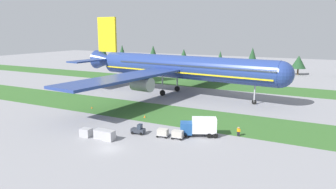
{
  "coord_description": "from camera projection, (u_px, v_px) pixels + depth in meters",
  "views": [
    {
      "loc": [
        31.68,
        -39.27,
        19.48
      ],
      "look_at": [
        -3.21,
        27.67,
        4.0
      ],
      "focal_mm": 33.4,
      "sensor_mm": 36.0,
      "label": 1
    }
  ],
  "objects": [
    {
      "name": "baggage_tug",
      "position": [
        138.0,
        130.0,
        59.83
      ],
      "size": [
        2.75,
        1.62,
        1.97
      ],
      "rotation": [
        0.0,
        0.0,
        1.7
      ],
      "color": "#2D333D",
      "rests_on": "ground"
    },
    {
      "name": "taxiway_marker_0",
      "position": [
        92.0,
        107.0,
        79.61
      ],
      "size": [
        0.44,
        0.44,
        0.47
      ],
      "primitive_type": "cone",
      "color": "orange",
      "rests_on": "ground"
    },
    {
      "name": "taxiway_marker_1",
      "position": [
        201.0,
        129.0,
        62.33
      ],
      "size": [
        0.44,
        0.44,
        0.54
      ],
      "primitive_type": "cone",
      "color": "orange",
      "rests_on": "ground"
    },
    {
      "name": "grass_strip_far",
      "position": [
        229.0,
        86.0,
        111.99
      ],
      "size": [
        320.0,
        16.16,
        0.01
      ],
      "primitive_type": "cube",
      "color": "#336028",
      "rests_on": "ground"
    },
    {
      "name": "ground_plane",
      "position": [
        109.0,
        149.0,
        52.37
      ],
      "size": [
        400.0,
        400.0,
        0.0
      ],
      "primitive_type": "plane",
      "color": "gray"
    },
    {
      "name": "catering_truck",
      "position": [
        199.0,
        126.0,
        58.34
      ],
      "size": [
        7.28,
        4.98,
        3.58
      ],
      "rotation": [
        0.0,
        0.0,
        2.0
      ],
      "color": "#1E4C8E",
      "rests_on": "ground"
    },
    {
      "name": "uld_container_0",
      "position": [
        100.0,
        134.0,
        57.46
      ],
      "size": [
        2.11,
        1.74,
        1.71
      ],
      "primitive_type": "cube",
      "rotation": [
        0.0,
        0.0,
        0.07
      ],
      "color": "#A3A3A8",
      "rests_on": "ground"
    },
    {
      "name": "cargo_dolly_lead",
      "position": [
        163.0,
        132.0,
        58.11
      ],
      "size": [
        2.37,
        1.77,
        1.55
      ],
      "rotation": [
        0.0,
        0.0,
        1.7
      ],
      "color": "#A3A3A8",
      "rests_on": "ground"
    },
    {
      "name": "ground_crew_marshaller",
      "position": [
        239.0,
        131.0,
        58.55
      ],
      "size": [
        0.54,
        0.36,
        1.74
      ],
      "rotation": [
        0.0,
        0.0,
        2.87
      ],
      "color": "black",
      "rests_on": "ground"
    },
    {
      "name": "uld_container_1",
      "position": [
        86.0,
        133.0,
        58.33
      ],
      "size": [
        2.12,
        1.75,
        1.58
      ],
      "primitive_type": "cube",
      "rotation": [
        0.0,
        0.0,
        0.08
      ],
      "color": "#A3A3A8",
      "rests_on": "ground"
    },
    {
      "name": "ground_crew_loader",
      "position": [
        238.0,
        131.0,
        58.7
      ],
      "size": [
        0.47,
        0.37,
        1.74
      ],
      "rotation": [
        0.0,
        0.0,
        2.52
      ],
      "color": "black",
      "rests_on": "ground"
    },
    {
      "name": "uld_container_2",
      "position": [
        109.0,
        136.0,
        56.28
      ],
      "size": [
        2.09,
        1.71,
        1.79
      ],
      "primitive_type": "cube",
      "rotation": [
        0.0,
        0.0,
        0.06
      ],
      "color": "#A3A3A8",
      "rests_on": "ground"
    },
    {
      "name": "airliner",
      "position": [
        177.0,
        67.0,
        95.82
      ],
      "size": [
        68.98,
        85.06,
        24.08
      ],
      "rotation": [
        0.0,
        0.0,
        -1.68
      ],
      "color": "navy",
      "rests_on": "ground"
    },
    {
      "name": "distant_tree_line",
      "position": [
        254.0,
        57.0,
        147.95
      ],
      "size": [
        192.33,
        9.31,
        11.82
      ],
      "color": "#4C3823",
      "rests_on": "ground"
    },
    {
      "name": "cargo_dolly_second",
      "position": [
        178.0,
        134.0,
        57.13
      ],
      "size": [
        2.37,
        1.77,
        1.55
      ],
      "rotation": [
        0.0,
        0.0,
        1.7
      ],
      "color": "#A3A3A8",
      "rests_on": "ground"
    },
    {
      "name": "grass_strip_near",
      "position": [
        174.0,
        115.0,
        73.5
      ],
      "size": [
        320.0,
        16.16,
        0.01
      ],
      "primitive_type": "cube",
      "color": "#336028",
      "rests_on": "ground"
    },
    {
      "name": "taxiway_marker_2",
      "position": [
        145.0,
        116.0,
        71.22
      ],
      "size": [
        0.44,
        0.44,
        0.55
      ],
      "primitive_type": "cone",
      "color": "orange",
      "rests_on": "ground"
    }
  ]
}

